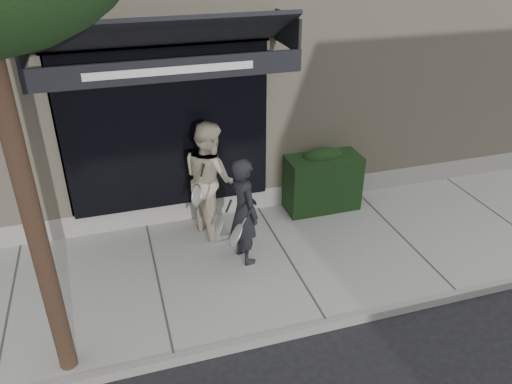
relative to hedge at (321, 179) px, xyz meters
name	(u,v)px	position (x,y,z in m)	size (l,w,h in m)	color
ground	(286,261)	(-1.10, -1.25, -0.66)	(80.00, 80.00, 0.00)	black
sidewalk	(286,258)	(-1.10, -1.25, -0.60)	(20.00, 3.00, 0.12)	gray
curb	(327,325)	(-1.10, -2.80, -0.59)	(20.00, 0.10, 0.14)	gray
building_facade	(210,24)	(-1.11, 3.71, 2.08)	(14.30, 8.04, 5.64)	tan
hedge	(321,179)	(0.00, 0.00, 0.00)	(1.30, 0.70, 1.14)	black
pedestrian_front	(244,211)	(-1.75, -1.14, 0.30)	(0.82, 0.88, 1.68)	black
pedestrian_back	(210,178)	(-2.05, -0.18, 0.42)	(0.97, 1.11, 1.92)	beige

